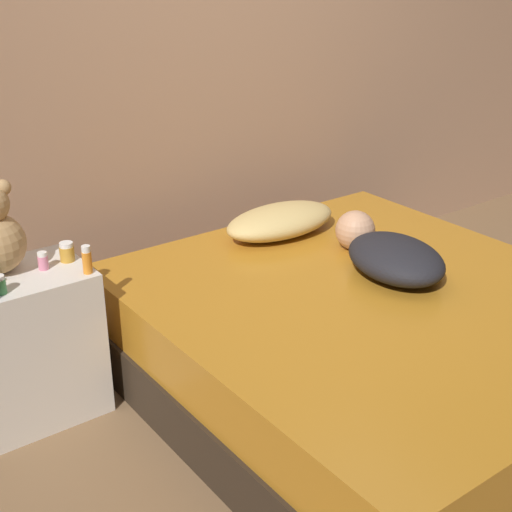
{
  "coord_description": "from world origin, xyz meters",
  "views": [
    {
      "loc": [
        -1.87,
        -1.73,
        1.71
      ],
      "look_at": [
        -0.41,
        0.24,
        0.64
      ],
      "focal_mm": 50.0,
      "sensor_mm": 36.0,
      "label": 1
    }
  ],
  "objects_px": {
    "person_lying": "(389,253)",
    "pillow": "(281,221)",
    "bottle_orange": "(87,260)",
    "bottle_amber": "(67,252)",
    "bottle_pink": "(43,261)"
  },
  "relations": [
    {
      "from": "bottle_pink",
      "to": "bottle_orange",
      "type": "distance_m",
      "value": 0.18
    },
    {
      "from": "bottle_amber",
      "to": "bottle_pink",
      "type": "height_order",
      "value": "bottle_amber"
    },
    {
      "from": "pillow",
      "to": "bottle_pink",
      "type": "relative_size",
      "value": 8.42
    },
    {
      "from": "pillow",
      "to": "person_lying",
      "type": "height_order",
      "value": "person_lying"
    },
    {
      "from": "pillow",
      "to": "bottle_amber",
      "type": "relative_size",
      "value": 7.64
    },
    {
      "from": "pillow",
      "to": "bottle_amber",
      "type": "distance_m",
      "value": 1.05
    },
    {
      "from": "bottle_orange",
      "to": "person_lying",
      "type": "bearing_deg",
      "value": -20.79
    },
    {
      "from": "person_lying",
      "to": "bottle_orange",
      "type": "distance_m",
      "value": 1.22
    },
    {
      "from": "person_lying",
      "to": "bottle_amber",
      "type": "relative_size",
      "value": 8.78
    },
    {
      "from": "person_lying",
      "to": "bottle_pink",
      "type": "height_order",
      "value": "bottle_pink"
    },
    {
      "from": "bottle_pink",
      "to": "bottle_orange",
      "type": "relative_size",
      "value": 0.63
    },
    {
      "from": "bottle_amber",
      "to": "bottle_pink",
      "type": "bearing_deg",
      "value": -169.84
    },
    {
      "from": "pillow",
      "to": "bottle_amber",
      "type": "height_order",
      "value": "bottle_amber"
    },
    {
      "from": "pillow",
      "to": "person_lying",
      "type": "distance_m",
      "value": 0.59
    },
    {
      "from": "person_lying",
      "to": "pillow",
      "type": "bearing_deg",
      "value": 112.92
    }
  ]
}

